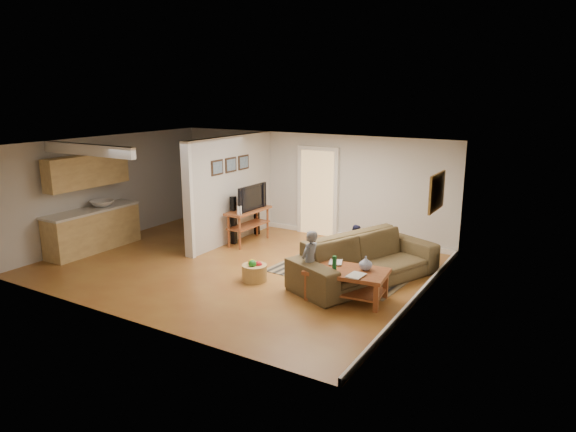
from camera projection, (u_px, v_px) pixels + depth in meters
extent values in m
plane|color=brown|center=(238.00, 265.00, 10.60)|extent=(7.50, 7.50, 0.00)
cube|color=silver|center=(308.00, 184.00, 12.81)|extent=(7.50, 0.04, 2.50)
cube|color=silver|center=(109.00, 189.00, 12.17)|extent=(0.04, 6.00, 2.50)
cube|color=silver|center=(421.00, 232.00, 8.44)|extent=(0.04, 6.00, 2.50)
cube|color=white|center=(235.00, 144.00, 10.01)|extent=(7.50, 6.00, 0.04)
cube|color=silver|center=(232.00, 189.00, 12.11)|extent=(0.15, 3.10, 2.50)
cube|color=white|center=(188.00, 201.00, 10.82)|extent=(0.22, 0.10, 2.50)
cube|color=white|center=(307.00, 230.00, 13.07)|extent=(7.50, 0.04, 0.12)
cube|color=white|center=(415.00, 299.00, 8.74)|extent=(0.04, 6.00, 0.12)
cube|color=#D8B272|center=(318.00, 193.00, 12.66)|extent=(0.90, 0.06, 2.10)
cube|color=#AC874F|center=(93.00, 231.00, 11.54)|extent=(0.60, 2.20, 0.90)
cube|color=beige|center=(91.00, 210.00, 11.43)|extent=(0.64, 2.24, 0.05)
cube|color=#AC874F|center=(87.00, 171.00, 11.23)|extent=(0.35, 2.00, 0.70)
imported|color=silver|center=(102.00, 207.00, 11.67)|extent=(0.54, 0.54, 0.19)
cube|color=#301F15|center=(217.00, 168.00, 11.39)|extent=(0.03, 0.40, 0.34)
cube|color=#301F15|center=(231.00, 165.00, 11.80)|extent=(0.03, 0.40, 0.34)
cube|color=#301F15|center=(243.00, 162.00, 12.22)|extent=(0.03, 0.40, 0.34)
cube|color=brown|center=(437.00, 192.00, 9.17)|extent=(0.04, 0.90, 0.68)
cube|color=black|center=(344.00, 270.00, 10.29)|extent=(2.80, 2.16, 0.01)
imported|color=#4D4326|center=(365.00, 281.00, 9.72)|extent=(2.20, 3.17, 0.86)
cube|color=maroon|center=(347.00, 272.00, 8.77)|extent=(1.45, 0.95, 0.07)
cube|color=silver|center=(347.00, 271.00, 8.77)|extent=(0.90, 0.57, 0.02)
cube|color=maroon|center=(346.00, 290.00, 8.85)|extent=(1.32, 0.82, 0.03)
cube|color=maroon|center=(307.00, 286.00, 8.79)|extent=(0.09, 0.09, 0.50)
cube|color=maroon|center=(376.00, 298.00, 8.31)|extent=(0.09, 0.09, 0.50)
cube|color=maroon|center=(320.00, 274.00, 9.36)|extent=(0.09, 0.09, 0.50)
cube|color=maroon|center=(386.00, 284.00, 8.88)|extent=(0.09, 0.09, 0.50)
imported|color=navy|center=(365.00, 270.00, 8.77)|extent=(0.25, 0.25, 0.24)
cylinder|color=#125222|center=(334.00, 264.00, 8.65)|extent=(0.08, 0.08, 0.27)
imported|color=#998C4C|center=(329.00, 263.00, 9.11)|extent=(0.32, 0.37, 0.03)
imported|color=#66594C|center=(349.00, 275.00, 8.52)|extent=(0.26, 0.35, 0.03)
cube|color=maroon|center=(248.00, 211.00, 12.00)|extent=(0.51, 1.29, 0.05)
cube|color=maroon|center=(249.00, 225.00, 12.09)|extent=(0.46, 1.18, 0.03)
cylinder|color=maroon|center=(229.00, 231.00, 11.72)|extent=(0.05, 0.05, 0.79)
cylinder|color=maroon|center=(257.00, 221.00, 12.63)|extent=(0.05, 0.05, 0.79)
cylinder|color=maroon|center=(240.00, 233.00, 11.56)|extent=(0.05, 0.05, 0.79)
cylinder|color=maroon|center=(268.00, 222.00, 12.47)|extent=(0.05, 0.05, 0.79)
imported|color=black|center=(249.00, 210.00, 11.99)|extent=(0.16, 1.04, 0.59)
cylinder|color=white|center=(239.00, 210.00, 11.53)|extent=(0.11, 0.11, 0.19)
cube|color=black|center=(234.00, 220.00, 11.97)|extent=(0.12, 0.12, 1.14)
cube|color=black|center=(257.00, 213.00, 12.77)|extent=(0.13, 0.13, 1.08)
cylinder|color=#A78648|center=(255.00, 273.00, 9.72)|extent=(0.48, 0.48, 0.31)
sphere|color=red|center=(258.00, 265.00, 9.69)|extent=(0.15, 0.15, 0.15)
sphere|color=gold|center=(252.00, 263.00, 9.73)|extent=(0.15, 0.15, 0.15)
sphere|color=#228B29|center=(252.00, 264.00, 9.62)|extent=(0.15, 0.15, 0.15)
imported|color=slate|center=(309.00, 293.00, 9.14)|extent=(0.32, 0.45, 1.16)
imported|color=#1E1E3E|center=(355.00, 262.00, 10.81)|extent=(0.49, 0.46, 0.81)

